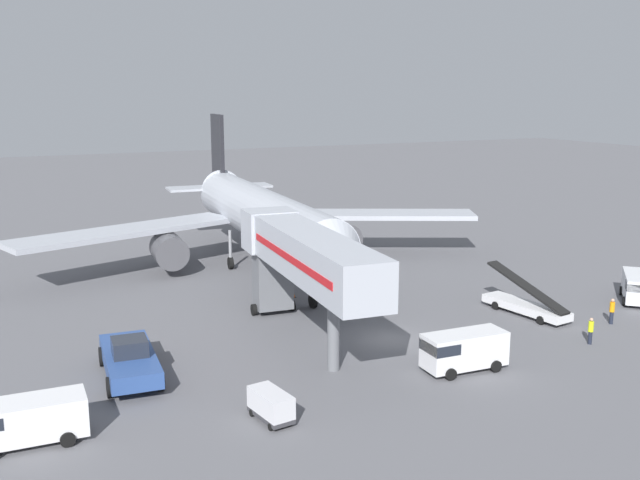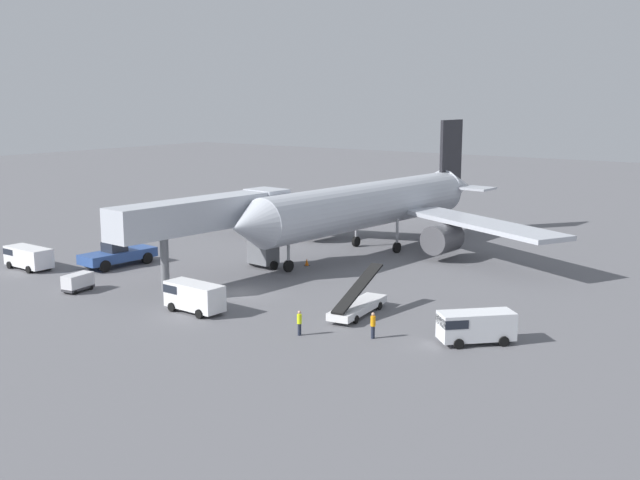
{
  "view_description": "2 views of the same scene",
  "coord_description": "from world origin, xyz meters",
  "px_view_note": "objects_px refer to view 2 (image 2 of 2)",
  "views": [
    {
      "loc": [
        -23.2,
        -37.41,
        15.57
      ],
      "look_at": [
        0.46,
        11.39,
        4.33
      ],
      "focal_mm": 40.53,
      "sensor_mm": 36.0,
      "label": 1
    },
    {
      "loc": [
        41.0,
        -45.77,
        15.87
      ],
      "look_at": [
        0.32,
        10.75,
        2.83
      ],
      "focal_mm": 43.29,
      "sensor_mm": 36.0,
      "label": 2
    }
  ],
  "objects_px": {
    "pushback_tug": "(118,255)",
    "ground_crew_worker_foreground": "(299,322)",
    "belt_loader_truck": "(358,305)",
    "baggage_cart_mid_center": "(78,282)",
    "airplane_at_gate": "(374,205)",
    "ground_crew_worker_midground": "(373,325)",
    "service_van_near_center": "(193,295)",
    "jet_bridge": "(214,217)",
    "service_van_outer_right": "(474,325)",
    "service_van_far_left": "(28,256)",
    "safety_cone_alpha": "(307,262)"
  },
  "relations": [
    {
      "from": "service_van_outer_right",
      "to": "ground_crew_worker_foreground",
      "type": "relative_size",
      "value": 2.81
    },
    {
      "from": "safety_cone_alpha",
      "to": "service_van_far_left",
      "type": "bearing_deg",
      "value": -141.3
    },
    {
      "from": "pushback_tug",
      "to": "belt_loader_truck",
      "type": "distance_m",
      "value": 27.53
    },
    {
      "from": "jet_bridge",
      "to": "pushback_tug",
      "type": "bearing_deg",
      "value": -171.93
    },
    {
      "from": "pushback_tug",
      "to": "ground_crew_worker_foreground",
      "type": "xyz_separation_m",
      "value": [
        27.02,
        -7.1,
        -0.18
      ]
    },
    {
      "from": "airplane_at_gate",
      "to": "service_van_near_center",
      "type": "relative_size",
      "value": 8.76
    },
    {
      "from": "service_van_far_left",
      "to": "safety_cone_alpha",
      "type": "height_order",
      "value": "service_van_far_left"
    },
    {
      "from": "pushback_tug",
      "to": "service_van_outer_right",
      "type": "relative_size",
      "value": 1.55
    },
    {
      "from": "belt_loader_truck",
      "to": "baggage_cart_mid_center",
      "type": "bearing_deg",
      "value": -161.22
    },
    {
      "from": "jet_bridge",
      "to": "baggage_cart_mid_center",
      "type": "distance_m",
      "value": 12.53
    },
    {
      "from": "belt_loader_truck",
      "to": "pushback_tug",
      "type": "bearing_deg",
      "value": 178.62
    },
    {
      "from": "service_van_far_left",
      "to": "service_van_near_center",
      "type": "height_order",
      "value": "service_van_near_center"
    },
    {
      "from": "airplane_at_gate",
      "to": "ground_crew_worker_midground",
      "type": "height_order",
      "value": "airplane_at_gate"
    },
    {
      "from": "service_van_near_center",
      "to": "ground_crew_worker_midground",
      "type": "xyz_separation_m",
      "value": [
        14.27,
        2.38,
        -0.32
      ]
    },
    {
      "from": "baggage_cart_mid_center",
      "to": "ground_crew_worker_foreground",
      "type": "xyz_separation_m",
      "value": [
        22.02,
        1.22,
        0.09
      ]
    },
    {
      "from": "pushback_tug",
      "to": "service_van_far_left",
      "type": "relative_size",
      "value": 1.44
    },
    {
      "from": "pushback_tug",
      "to": "belt_loader_truck",
      "type": "bearing_deg",
      "value": -1.38
    },
    {
      "from": "jet_bridge",
      "to": "safety_cone_alpha",
      "type": "height_order",
      "value": "jet_bridge"
    },
    {
      "from": "service_van_outer_right",
      "to": "ground_crew_worker_foreground",
      "type": "height_order",
      "value": "service_van_outer_right"
    },
    {
      "from": "jet_bridge",
      "to": "safety_cone_alpha",
      "type": "relative_size",
      "value": 27.72
    },
    {
      "from": "pushback_tug",
      "to": "safety_cone_alpha",
      "type": "xyz_separation_m",
      "value": [
        14.45,
        10.57,
        -0.75
      ]
    },
    {
      "from": "pushback_tug",
      "to": "ground_crew_worker_midground",
      "type": "height_order",
      "value": "pushback_tug"
    },
    {
      "from": "jet_bridge",
      "to": "baggage_cart_mid_center",
      "type": "height_order",
      "value": "jet_bridge"
    },
    {
      "from": "service_van_far_left",
      "to": "ground_crew_worker_midground",
      "type": "bearing_deg",
      "value": 1.41
    },
    {
      "from": "ground_crew_worker_midground",
      "to": "safety_cone_alpha",
      "type": "height_order",
      "value": "ground_crew_worker_midground"
    },
    {
      "from": "jet_bridge",
      "to": "service_van_far_left",
      "type": "distance_m",
      "value": 18.94
    },
    {
      "from": "service_van_near_center",
      "to": "belt_loader_truck",
      "type": "bearing_deg",
      "value": 31.97
    },
    {
      "from": "service_van_outer_right",
      "to": "ground_crew_worker_midground",
      "type": "distance_m",
      "value": 6.59
    },
    {
      "from": "belt_loader_truck",
      "to": "service_van_far_left",
      "type": "height_order",
      "value": "belt_loader_truck"
    },
    {
      "from": "baggage_cart_mid_center",
      "to": "service_van_near_center",
      "type": "bearing_deg",
      "value": 5.49
    },
    {
      "from": "belt_loader_truck",
      "to": "service_van_near_center",
      "type": "xyz_separation_m",
      "value": [
        -10.4,
        -6.49,
        0.49
      ]
    },
    {
      "from": "airplane_at_gate",
      "to": "baggage_cart_mid_center",
      "type": "bearing_deg",
      "value": -110.31
    },
    {
      "from": "belt_loader_truck",
      "to": "service_van_far_left",
      "type": "distance_m",
      "value": 33.75
    },
    {
      "from": "ground_crew_worker_foreground",
      "to": "safety_cone_alpha",
      "type": "bearing_deg",
      "value": 125.41
    },
    {
      "from": "jet_bridge",
      "to": "service_van_near_center",
      "type": "height_order",
      "value": "jet_bridge"
    },
    {
      "from": "jet_bridge",
      "to": "belt_loader_truck",
      "type": "relative_size",
      "value": 2.66
    },
    {
      "from": "pushback_tug",
      "to": "safety_cone_alpha",
      "type": "relative_size",
      "value": 11.16
    },
    {
      "from": "jet_bridge",
      "to": "service_van_far_left",
      "type": "relative_size",
      "value": 3.57
    },
    {
      "from": "airplane_at_gate",
      "to": "ground_crew_worker_foreground",
      "type": "relative_size",
      "value": 25.11
    },
    {
      "from": "safety_cone_alpha",
      "to": "jet_bridge",
      "type": "bearing_deg",
      "value": -110.5
    },
    {
      "from": "ground_crew_worker_midground",
      "to": "service_van_far_left",
      "type": "bearing_deg",
      "value": -178.59
    },
    {
      "from": "pushback_tug",
      "to": "service_van_outer_right",
      "type": "xyz_separation_m",
      "value": [
        37.26,
        -1.8,
        0.11
      ]
    },
    {
      "from": "safety_cone_alpha",
      "to": "ground_crew_worker_midground",
      "type": "bearing_deg",
      "value": -42.2
    },
    {
      "from": "ground_crew_worker_midground",
      "to": "airplane_at_gate",
      "type": "bearing_deg",
      "value": 121.77
    },
    {
      "from": "safety_cone_alpha",
      "to": "belt_loader_truck",
      "type": "bearing_deg",
      "value": -40.69
    },
    {
      "from": "ground_crew_worker_midground",
      "to": "safety_cone_alpha",
      "type": "bearing_deg",
      "value": 137.8
    },
    {
      "from": "airplane_at_gate",
      "to": "baggage_cart_mid_center",
      "type": "relative_size",
      "value": 15.71
    },
    {
      "from": "airplane_at_gate",
      "to": "jet_bridge",
      "type": "xyz_separation_m",
      "value": [
        -4.61,
        -18.99,
        0.79
      ]
    },
    {
      "from": "belt_loader_truck",
      "to": "ground_crew_worker_foreground",
      "type": "xyz_separation_m",
      "value": [
        -0.5,
        -6.44,
        0.14
      ]
    },
    {
      "from": "belt_loader_truck",
      "to": "ground_crew_worker_midground",
      "type": "relative_size",
      "value": 3.91
    }
  ]
}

